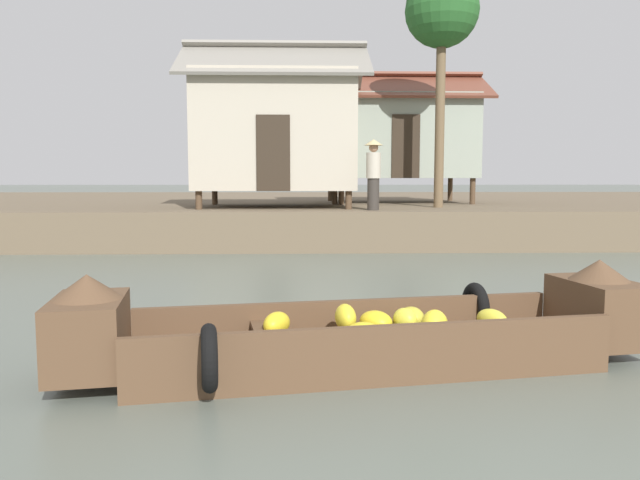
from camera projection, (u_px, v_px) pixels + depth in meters
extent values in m
plane|color=#596056|center=(374.00, 271.00, 11.22)|extent=(300.00, 300.00, 0.00)
cube|color=brown|center=(335.00, 210.00, 23.77)|extent=(160.00, 20.00, 0.94)
cube|color=brown|center=(364.00, 360.00, 5.53)|extent=(4.24, 1.80, 0.12)
cube|color=brown|center=(350.00, 319.00, 6.02)|extent=(4.06, 0.76, 0.39)
cube|color=brown|center=(381.00, 349.00, 4.99)|extent=(4.06, 0.76, 0.39)
cube|color=brown|center=(597.00, 310.00, 5.95)|extent=(0.72, 1.05, 0.59)
cone|color=brown|center=(599.00, 270.00, 5.91)|extent=(0.64, 0.64, 0.20)
cube|color=brown|center=(89.00, 334.00, 5.04)|extent=(0.72, 1.05, 0.59)
cone|color=brown|center=(87.00, 286.00, 5.00)|extent=(0.64, 0.64, 0.20)
cube|color=brown|center=(266.00, 336.00, 5.33)|extent=(0.37, 1.05, 0.05)
torus|color=black|center=(475.00, 307.00, 6.40)|extent=(0.20, 0.53, 0.52)
torus|color=black|center=(209.00, 358.00, 4.60)|extent=(0.20, 0.53, 0.52)
ellipsoid|color=yellow|center=(345.00, 317.00, 5.55)|extent=(0.23, 0.36, 0.24)
ellipsoid|color=yellow|center=(405.00, 320.00, 5.68)|extent=(0.30, 0.32, 0.23)
ellipsoid|color=yellow|center=(277.00, 324.00, 5.51)|extent=(0.33, 0.39, 0.21)
ellipsoid|color=yellow|center=(432.00, 330.00, 5.39)|extent=(0.29, 0.36, 0.22)
ellipsoid|color=yellow|center=(364.00, 335.00, 5.19)|extent=(0.38, 0.31, 0.23)
ellipsoid|color=yellow|center=(376.00, 322.00, 5.66)|extent=(0.41, 0.42, 0.21)
ellipsoid|color=yellow|center=(492.00, 320.00, 5.87)|extent=(0.34, 0.38, 0.21)
ellipsoid|color=yellow|center=(434.00, 325.00, 5.36)|extent=(0.33, 0.39, 0.27)
ellipsoid|color=gold|center=(412.00, 317.00, 5.88)|extent=(0.29, 0.33, 0.20)
cylinder|color=#4C3826|center=(199.00, 200.00, 14.88)|extent=(0.16, 0.16, 0.45)
cylinder|color=#4C3826|center=(349.00, 200.00, 14.99)|extent=(0.16, 0.16, 0.45)
cylinder|color=#4C3826|center=(215.00, 197.00, 17.64)|extent=(0.16, 0.16, 0.45)
cylinder|color=#4C3826|center=(341.00, 197.00, 17.75)|extent=(0.16, 0.16, 0.45)
cube|color=#B2A893|center=(276.00, 134.00, 16.14)|extent=(4.03, 3.18, 2.94)
cube|color=#2D2319|center=(273.00, 153.00, 14.60)|extent=(0.80, 0.04, 1.80)
cube|color=gray|center=(274.00, 58.00, 15.18)|extent=(4.73, 2.07, 1.14)
cube|color=gray|center=(277.00, 70.00, 16.76)|extent=(4.73, 2.07, 1.14)
cylinder|color=#4C3826|center=(335.00, 191.00, 17.81)|extent=(0.16, 0.16, 0.76)
cylinder|color=#4C3826|center=(473.00, 191.00, 17.93)|extent=(0.16, 0.16, 0.76)
cylinder|color=#4C3826|center=(330.00, 190.00, 20.50)|extent=(0.16, 0.16, 0.76)
cylinder|color=#4C3826|center=(450.00, 189.00, 20.63)|extent=(0.16, 0.16, 0.76)
cube|color=gray|center=(397.00, 138.00, 19.06)|extent=(4.42, 3.11, 2.45)
cube|color=#2D2319|center=(406.00, 146.00, 17.52)|extent=(0.80, 0.04, 1.80)
cube|color=brown|center=(402.00, 85.00, 18.13)|extent=(5.12, 2.04, 0.99)
cube|color=brown|center=(394.00, 92.00, 19.68)|extent=(5.12, 2.04, 0.99)
cylinder|color=brown|center=(440.00, 118.00, 15.74)|extent=(0.24, 0.24, 4.56)
sphere|color=#235623|center=(442.00, 10.00, 15.47)|extent=(1.86, 1.86, 1.86)
cylinder|color=#332D28|center=(373.00, 194.00, 14.51)|extent=(0.28, 0.28, 0.75)
cylinder|color=#B7AD99|center=(373.00, 166.00, 14.45)|extent=(0.34, 0.34, 0.60)
sphere|color=#9E7556|center=(374.00, 147.00, 14.41)|extent=(0.22, 0.22, 0.22)
cone|color=tan|center=(374.00, 142.00, 14.39)|extent=(0.44, 0.44, 0.14)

